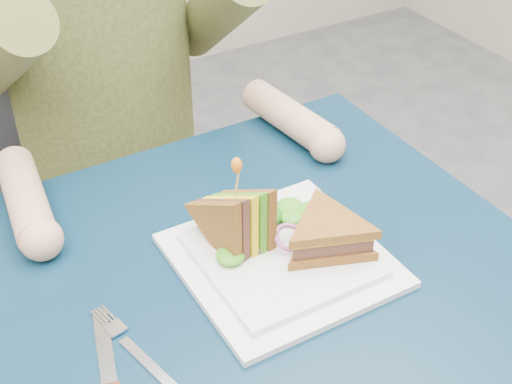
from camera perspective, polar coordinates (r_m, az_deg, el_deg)
table at (r=0.98m, az=1.01°, el=-10.86°), size 0.75×0.75×0.73m
chair at (r=1.55m, az=-12.37°, el=3.13°), size 0.42×0.40×0.93m
diner at (r=1.28m, az=-12.80°, el=14.73°), size 0.54×0.59×0.74m
plate at (r=0.95m, az=2.04°, el=-5.30°), size 0.26×0.26×0.02m
sandwich_flat at (r=0.94m, az=5.76°, el=-3.38°), size 0.18×0.18×0.05m
sandwich_upright at (r=0.94m, az=-1.47°, el=-2.49°), size 0.09×0.15×0.15m
fork at (r=0.86m, az=-9.36°, el=-12.62°), size 0.05×0.18×0.01m
toothpick at (r=0.90m, az=-1.53°, el=0.68°), size 0.01×0.01×0.06m
toothpick_frill at (r=0.88m, az=-1.56°, el=2.16°), size 0.01×0.01×0.02m
lettuce_spill at (r=0.95m, az=2.01°, el=-3.89°), size 0.15×0.13×0.02m
onion_ring at (r=0.94m, az=2.69°, el=-3.63°), size 0.04×0.04×0.02m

